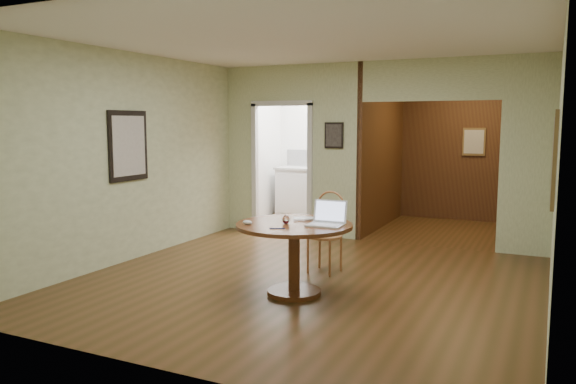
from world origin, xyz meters
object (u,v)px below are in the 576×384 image
at_px(closed_laptop, 308,219).
at_px(chair, 327,227).
at_px(dining_table, 294,242).
at_px(open_laptop, 327,219).

bearing_deg(closed_laptop, chair, 71.65).
bearing_deg(dining_table, chair, 91.65).
relative_size(chair, open_laptop, 2.68).
bearing_deg(open_laptop, dining_table, -172.16).
bearing_deg(dining_table, closed_laptop, 75.10).
xyz_separation_m(chair, open_laptop, (0.37, -0.95, 0.28)).
xyz_separation_m(dining_table, closed_laptop, (0.06, 0.22, 0.21)).
distance_m(dining_table, chair, 1.01).
distance_m(dining_table, closed_laptop, 0.31).
xyz_separation_m(dining_table, open_laptop, (0.34, 0.06, 0.26)).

